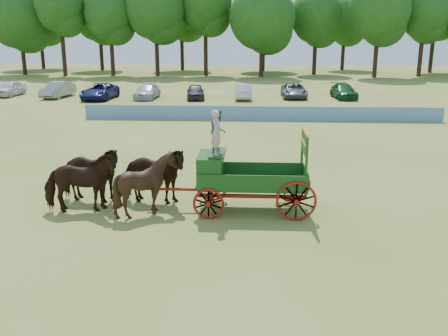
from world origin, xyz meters
The scene contains 9 objects.
ground centered at (0.00, 0.00, 0.00)m, with size 160.00×160.00×0.00m, color #A5974A.
horse_lead_left centered at (-7.72, -1.53, 1.09)m, with size 1.18×2.59×2.19m, color #311D0D.
horse_lead_right centered at (-7.72, -0.43, 1.09)m, with size 1.18×2.59×2.19m, color #311D0D.
horse_wheel_left centered at (-5.32, -1.53, 1.09)m, with size 1.77×1.99×2.19m, color #311D0D.
horse_wheel_right centered at (-5.32, -0.43, 1.09)m, with size 1.18×2.59×2.19m, color #311D0D.
farm_dray centered at (-2.34, -0.96, 1.60)m, with size 6.00×2.00×3.70m.
sponsor_banner centered at (-1.00, 18.00, 0.53)m, with size 26.00×0.08×1.05m, color #1F5CA8.
parked_cars centered at (-9.48, 30.12, 0.72)m, with size 35.28×7.46×1.53m.
treeline centered at (-6.43, 60.05, 9.13)m, with size 88.93×23.48×14.82m.
Camera 1 is at (-1.67, -18.07, 6.27)m, focal length 40.00 mm.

